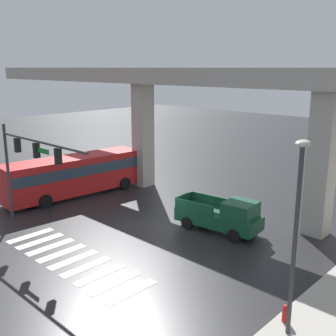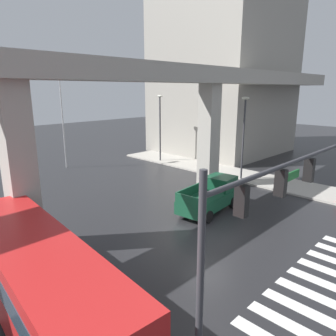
# 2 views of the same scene
# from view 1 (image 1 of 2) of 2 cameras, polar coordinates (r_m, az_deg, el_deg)

# --- Properties ---
(ground_plane) EXTENTS (120.00, 120.00, 0.00)m
(ground_plane) POSITION_cam_1_polar(r_m,az_deg,el_deg) (25.08, -1.57, -8.33)
(ground_plane) COLOR #232326
(crosswalk_stripes) EXTENTS (9.35, 2.80, 0.01)m
(crosswalk_stripes) POSITION_cam_1_polar(r_m,az_deg,el_deg) (21.69, -13.12, -12.42)
(crosswalk_stripes) COLOR silver
(crosswalk_stripes) RESTS_ON ground
(elevated_overpass) EXTENTS (56.85, 2.29, 9.48)m
(elevated_overpass) POSITION_cam_1_polar(r_m,az_deg,el_deg) (27.61, 7.03, 11.05)
(elevated_overpass) COLOR #ADA89E
(elevated_overpass) RESTS_ON ground
(pickup_truck) EXTENTS (5.27, 2.49, 2.08)m
(pickup_truck) POSITION_cam_1_polar(r_m,az_deg,el_deg) (24.33, 7.65, -6.68)
(pickup_truck) COLOR #14472D
(pickup_truck) RESTS_ON ground
(city_bus) EXTENTS (3.43, 10.97, 2.99)m
(city_bus) POSITION_cam_1_polar(r_m,az_deg,el_deg) (31.51, -13.01, -0.73)
(city_bus) COLOR red
(city_bus) RESTS_ON ground
(traffic_signal_mast) EXTENTS (8.69, 0.32, 6.20)m
(traffic_signal_mast) POSITION_cam_1_polar(r_m,az_deg,el_deg) (24.53, -19.15, 1.52)
(traffic_signal_mast) COLOR #38383D
(traffic_signal_mast) RESTS_ON ground
(street_lamp_near_corner) EXTENTS (0.44, 0.70, 7.24)m
(street_lamp_near_corner) POSITION_cam_1_polar(r_m,az_deg,el_deg) (14.45, 17.61, -6.75)
(street_lamp_near_corner) COLOR #38383D
(street_lamp_near_corner) RESTS_ON ground
(fire_hydrant) EXTENTS (0.24, 0.24, 0.85)m
(fire_hydrant) POSITION_cam_1_polar(r_m,az_deg,el_deg) (16.88, 16.12, -19.17)
(fire_hydrant) COLOR red
(fire_hydrant) RESTS_ON ground
(flagpole) EXTENTS (1.16, 0.12, 10.13)m
(flagpole) POSITION_cam_1_polar(r_m,az_deg,el_deg) (39.10, 22.27, 7.55)
(flagpole) COLOR silver
(flagpole) RESTS_ON ground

